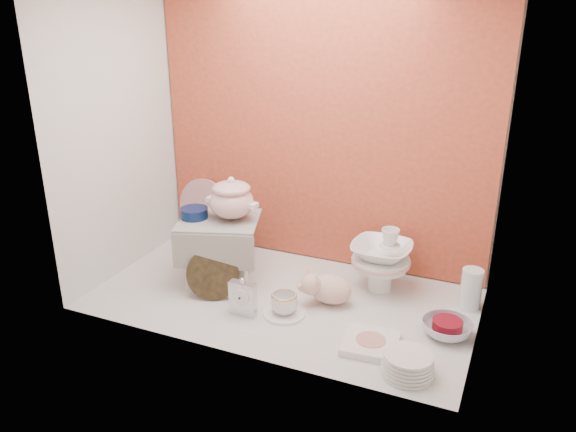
% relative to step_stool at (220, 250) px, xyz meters
% --- Properties ---
extents(ground, '(1.80, 1.80, 0.00)m').
position_rel_step_stool_xyz_m(ground, '(0.37, -0.05, -0.17)').
color(ground, silver).
rests_on(ground, ground).
extents(niche_shell, '(1.86, 1.03, 1.53)m').
position_rel_step_stool_xyz_m(niche_shell, '(0.37, 0.13, 0.76)').
color(niche_shell, '#C84F32').
rests_on(niche_shell, ground).
extents(step_stool, '(0.48, 0.44, 0.33)m').
position_rel_step_stool_xyz_m(step_stool, '(0.00, 0.00, 0.00)').
color(step_stool, silver).
rests_on(step_stool, ground).
extents(soup_tureen, '(0.30, 0.30, 0.22)m').
position_rel_step_stool_xyz_m(soup_tureen, '(0.06, 0.03, 0.28)').
color(soup_tureen, white).
rests_on(soup_tureen, step_stool).
extents(cobalt_bowl, '(0.17, 0.17, 0.05)m').
position_rel_step_stool_xyz_m(cobalt_bowl, '(-0.12, -0.03, 0.19)').
color(cobalt_bowl, '#091B46').
rests_on(cobalt_bowl, step_stool).
extents(floral_platter, '(0.38, 0.10, 0.38)m').
position_rel_step_stool_xyz_m(floral_platter, '(-0.32, 0.40, 0.02)').
color(floral_platter, silver).
rests_on(floral_platter, ground).
extents(blue_white_vase, '(0.28, 0.28, 0.23)m').
position_rel_step_stool_xyz_m(blue_white_vase, '(-0.06, 0.28, -0.05)').
color(blue_white_vase, silver).
rests_on(blue_white_vase, ground).
extents(lacquer_tray, '(0.27, 0.18, 0.25)m').
position_rel_step_stool_xyz_m(lacquer_tray, '(0.06, -0.18, -0.04)').
color(lacquer_tray, black).
rests_on(lacquer_tray, ground).
extents(mantel_clock, '(0.13, 0.04, 0.18)m').
position_rel_step_stool_xyz_m(mantel_clock, '(0.27, -0.26, -0.07)').
color(mantel_clock, silver).
rests_on(mantel_clock, ground).
extents(plush_pig, '(0.29, 0.23, 0.15)m').
position_rel_step_stool_xyz_m(plush_pig, '(0.60, -0.01, -0.09)').
color(plush_pig, '#DDAB9B').
rests_on(plush_pig, ground).
extents(teacup_saucer, '(0.23, 0.23, 0.01)m').
position_rel_step_stool_xyz_m(teacup_saucer, '(0.44, -0.20, -0.16)').
color(teacup_saucer, white).
rests_on(teacup_saucer, ground).
extents(gold_rim_teacup, '(0.15, 0.15, 0.10)m').
position_rel_step_stool_xyz_m(gold_rim_teacup, '(0.44, -0.20, -0.10)').
color(gold_rim_teacup, white).
rests_on(gold_rim_teacup, teacup_saucer).
extents(lattice_dish, '(0.25, 0.25, 0.03)m').
position_rel_step_stool_xyz_m(lattice_dish, '(0.87, -0.28, -0.15)').
color(lattice_dish, white).
rests_on(lattice_dish, ground).
extents(dinner_plate_stack, '(0.21, 0.21, 0.09)m').
position_rel_step_stool_xyz_m(dinner_plate_stack, '(1.05, -0.40, -0.12)').
color(dinner_plate_stack, white).
rests_on(dinner_plate_stack, ground).
extents(crystal_bowl, '(0.22, 0.22, 0.07)m').
position_rel_step_stool_xyz_m(crystal_bowl, '(1.15, -0.07, -0.13)').
color(crystal_bowl, silver).
rests_on(crystal_bowl, ground).
extents(clear_glass_vase, '(0.13, 0.13, 0.20)m').
position_rel_step_stool_xyz_m(clear_glass_vase, '(1.21, 0.21, -0.07)').
color(clear_glass_vase, silver).
rests_on(clear_glass_vase, ground).
extents(porcelain_tower, '(0.39, 0.39, 0.33)m').
position_rel_step_stool_xyz_m(porcelain_tower, '(0.77, 0.22, 0.00)').
color(porcelain_tower, white).
rests_on(porcelain_tower, ground).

